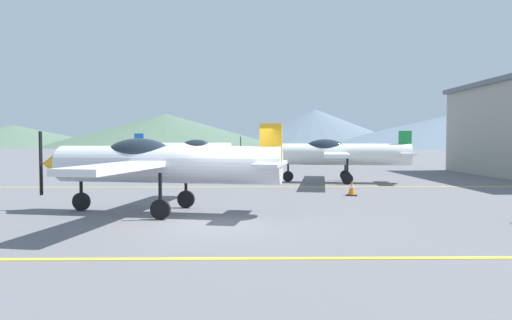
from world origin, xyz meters
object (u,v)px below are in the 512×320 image
(airplane_mid, at_px, (337,153))
(airplane_far, at_px, (188,150))
(traffic_cone_front, at_px, (352,188))
(airplane_near, at_px, (158,163))

(airplane_mid, bearing_deg, airplane_far, 133.87)
(airplane_mid, bearing_deg, traffic_cone_front, -94.85)
(airplane_near, bearing_deg, airplane_far, 95.06)
(traffic_cone_front, bearing_deg, airplane_near, -148.38)
(airplane_near, height_order, airplane_mid, same)
(airplane_near, height_order, airplane_far, same)
(airplane_mid, distance_m, traffic_cone_front, 5.82)
(airplane_near, distance_m, traffic_cone_front, 7.99)
(airplane_near, xyz_separation_m, airplane_far, (-1.69, 19.08, 0.00))
(airplane_near, distance_m, airplane_far, 19.15)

